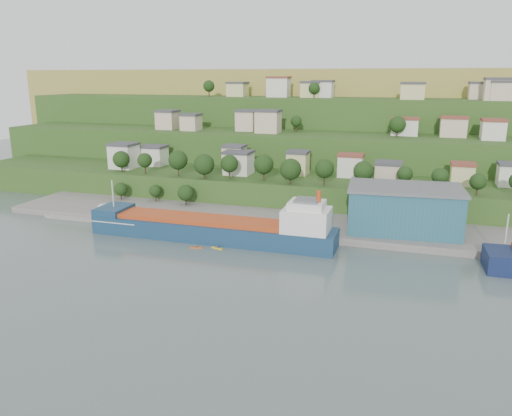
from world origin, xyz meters
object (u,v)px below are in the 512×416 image
at_px(cargo_ship_near, 219,230).
at_px(warehouse, 404,209).
at_px(kayak_orange, 196,247).
at_px(caravan, 110,209).

bearing_deg(cargo_ship_near, warehouse, 20.16).
distance_m(cargo_ship_near, kayak_orange, 9.28).
bearing_deg(kayak_orange, cargo_ship_near, 54.70).
relative_size(warehouse, kayak_orange, 9.47).
bearing_deg(warehouse, caravan, -179.51).
height_order(cargo_ship_near, warehouse, cargo_ship_near).
bearing_deg(caravan, warehouse, -17.17).
xyz_separation_m(cargo_ship_near, caravan, (-42.20, 10.53, -0.10)).
xyz_separation_m(cargo_ship_near, warehouse, (48.78, 18.15, 5.55)).
distance_m(caravan, kayak_orange, 43.42).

